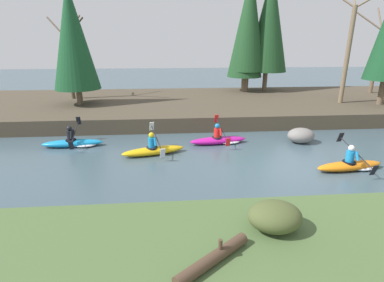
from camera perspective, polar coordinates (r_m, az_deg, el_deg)
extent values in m
plane|color=#425660|center=(12.19, 17.42, -4.93)|extent=(90.00, 90.00, 0.00)
cube|color=#4C4233|center=(21.35, 7.60, 6.86)|extent=(44.00, 10.45, 0.82)
cylinder|color=brown|center=(20.52, -20.63, 7.92)|extent=(0.36, 0.36, 0.98)
cone|color=#194C28|center=(20.24, -21.83, 17.96)|extent=(2.80, 2.80, 6.22)
cylinder|color=#7A664C|center=(24.80, 9.81, 10.67)|extent=(0.36, 0.36, 1.14)
cone|color=#1E4723|center=(24.59, 10.35, 20.12)|extent=(2.72, 2.72, 7.02)
cylinder|color=brown|center=(24.73, 10.27, 11.15)|extent=(0.36, 0.36, 1.59)
cone|color=#1E4723|center=(24.57, 10.90, 21.52)|extent=(2.65, 2.65, 7.34)
cylinder|color=brown|center=(25.49, 13.70, 11.06)|extent=(0.36, 0.36, 1.52)
cone|color=#1E4723|center=(25.34, 14.52, 21.19)|extent=(3.16, 3.16, 7.49)
cylinder|color=brown|center=(22.61, 32.40, 7.87)|extent=(0.36, 0.36, 1.55)
cylinder|color=brown|center=(22.64, -22.26, 12.77)|extent=(0.28, 0.28, 4.20)
cylinder|color=brown|center=(23.38, -24.42, 19.11)|extent=(1.57, 1.34, 1.42)
cylinder|color=brown|center=(21.75, -21.58, 19.38)|extent=(1.65, 1.41, 1.25)
cylinder|color=brown|center=(23.30, -21.74, 19.63)|extent=(0.73, 1.77, 1.57)
cylinder|color=#7A664C|center=(21.75, 27.48, 14.14)|extent=(0.28, 0.28, 5.88)
cylinder|color=brown|center=(27.27, 31.64, 12.78)|extent=(0.28, 0.28, 4.75)
cylinder|color=brown|center=(27.37, 30.41, 19.30)|extent=(1.76, 1.50, 1.59)
cylinder|color=brown|center=(28.24, 32.19, 19.10)|extent=(0.81, 1.98, 1.76)
ellipsoid|color=#4C562D|center=(7.15, 15.49, -13.67)|extent=(1.22, 1.01, 0.66)
ellipsoid|color=orange|center=(12.88, 27.80, -4.20)|extent=(2.75, 0.94, 0.34)
cone|color=orange|center=(13.68, 31.84, -3.54)|extent=(0.37, 0.24, 0.20)
cylinder|color=black|center=(12.80, 27.72, -3.62)|extent=(0.54, 0.54, 0.08)
cylinder|color=#1984CC|center=(12.71, 27.89, -2.58)|extent=(0.34, 0.34, 0.42)
sphere|color=white|center=(12.61, 28.11, -1.20)|extent=(0.26, 0.26, 0.23)
cylinder|color=#1984CC|center=(12.92, 27.63, -1.81)|extent=(0.12, 0.23, 0.35)
cylinder|color=#1984CC|center=(12.58, 28.97, -2.54)|extent=(0.12, 0.23, 0.35)
cylinder|color=black|center=(12.82, 28.77, -1.95)|extent=(0.28, 1.90, 0.65)
cube|color=black|center=(13.41, 26.41, 0.65)|extent=(0.22, 0.18, 0.41)
cube|color=black|center=(12.27, 31.35, -4.79)|extent=(0.22, 0.18, 0.41)
ellipsoid|color=white|center=(13.25, 29.59, -4.25)|extent=(1.18, 0.83, 0.18)
ellipsoid|color=#C61999|center=(14.30, 4.95, 0.11)|extent=(2.75, 0.94, 0.34)
cone|color=#C61999|center=(14.70, 9.59, 0.50)|extent=(0.37, 0.24, 0.20)
cylinder|color=black|center=(14.25, 4.77, 0.65)|extent=(0.54, 0.54, 0.08)
cylinder|color=red|center=(14.17, 4.80, 1.61)|extent=(0.34, 0.34, 0.42)
sphere|color=#1E89D1|center=(14.08, 4.84, 2.88)|extent=(0.26, 0.26, 0.23)
cylinder|color=red|center=(14.39, 4.92, 2.24)|extent=(0.12, 0.23, 0.35)
cylinder|color=red|center=(13.96, 5.48, 1.70)|extent=(0.12, 0.23, 0.35)
cylinder|color=black|center=(14.20, 5.70, 2.16)|extent=(0.28, 1.90, 0.65)
cube|color=red|center=(15.00, 4.65, 4.30)|extent=(0.22, 0.18, 0.41)
cube|color=red|center=(13.43, 6.88, -0.23)|extent=(0.22, 0.18, 0.41)
ellipsoid|color=white|center=(14.49, 7.02, -0.04)|extent=(1.18, 0.84, 0.18)
ellipsoid|color=yellow|center=(13.02, -7.39, -1.86)|extent=(2.76, 1.28, 0.34)
cone|color=yellow|center=(13.31, -2.18, -1.18)|extent=(0.39, 0.28, 0.20)
cylinder|color=black|center=(12.96, -7.64, -1.29)|extent=(0.59, 0.59, 0.08)
cylinder|color=#1984CC|center=(12.88, -7.68, -0.24)|extent=(0.37, 0.37, 0.42)
sphere|color=yellow|center=(12.78, -7.74, 1.14)|extent=(0.28, 0.28, 0.23)
cylinder|color=#1984CC|center=(13.10, -7.50, 0.48)|extent=(0.15, 0.24, 0.35)
cylinder|color=#1984CC|center=(12.65, -7.02, -0.15)|extent=(0.15, 0.24, 0.35)
cylinder|color=black|center=(12.89, -6.71, 0.40)|extent=(0.53, 1.86, 0.65)
cube|color=white|center=(13.69, -7.68, 2.80)|extent=(0.23, 0.20, 0.41)
cube|color=white|center=(12.12, -5.61, -2.31)|extent=(0.23, 0.20, 0.41)
ellipsoid|color=#1993D6|center=(14.93, -21.82, -0.40)|extent=(2.73, 0.78, 0.34)
cone|color=#1993D6|center=(14.68, -17.12, -0.11)|extent=(0.36, 0.22, 0.20)
cylinder|color=black|center=(14.90, -22.07, 0.12)|extent=(0.51, 0.51, 0.08)
cylinder|color=black|center=(14.82, -22.19, 1.04)|extent=(0.32, 0.32, 0.42)
sphere|color=black|center=(14.74, -22.34, 2.24)|extent=(0.25, 0.25, 0.23)
cylinder|color=black|center=(15.00, -21.66, 1.64)|extent=(0.11, 0.23, 0.35)
cylinder|color=black|center=(14.55, -22.05, 1.10)|extent=(0.11, 0.23, 0.35)
cylinder|color=black|center=(14.74, -21.38, 1.55)|extent=(0.17, 1.91, 0.65)
cube|color=black|center=(15.55, -20.80, 3.66)|extent=(0.21, 0.17, 0.41)
cube|color=black|center=(13.94, -22.03, -0.79)|extent=(0.21, 0.17, 0.41)
ellipsoid|color=white|center=(14.83, -19.72, -0.59)|extent=(1.14, 0.77, 0.18)
ellipsoid|color=gray|center=(15.29, 20.04, 1.00)|extent=(1.28, 1.00, 0.73)
cylinder|color=#4C3828|center=(6.14, 4.04, -21.41)|extent=(1.60, 1.33, 0.24)
cylinder|color=#4C3828|center=(6.12, 5.44, -18.98)|extent=(0.08, 0.08, 0.20)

